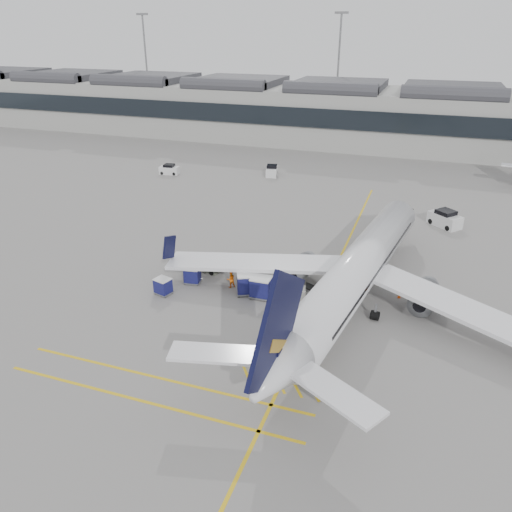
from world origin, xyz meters
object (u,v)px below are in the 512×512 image
(belt_loader, at_px, (312,298))
(ramp_agent_a, at_px, (304,263))
(ramp_agent_b, at_px, (231,279))
(pushback_tug, at_px, (209,264))
(airliner_main, at_px, (356,272))
(baggage_cart_a, at_px, (247,283))

(belt_loader, relative_size, ramp_agent_a, 2.58)
(belt_loader, height_order, ramp_agent_a, belt_loader)
(ramp_agent_b, xyz_separation_m, pushback_tug, (-3.48, 2.63, -0.19))
(airliner_main, xyz_separation_m, belt_loader, (-3.52, -1.30, -2.55))
(baggage_cart_a, bearing_deg, belt_loader, -22.46)
(ramp_agent_a, bearing_deg, baggage_cart_a, -138.43)
(ramp_agent_a, relative_size, ramp_agent_b, 1.06)
(airliner_main, xyz_separation_m, pushback_tug, (-15.00, 1.78, -2.43))
(airliner_main, distance_m, pushback_tug, 15.30)
(baggage_cart_a, xyz_separation_m, pushback_tug, (-5.37, 3.28, -0.43))
(airliner_main, relative_size, belt_loader, 8.41)
(baggage_cart_a, distance_m, ramp_agent_b, 2.01)
(ramp_agent_a, xyz_separation_m, pushback_tug, (-9.18, -2.92, -0.24))
(airliner_main, bearing_deg, baggage_cart_a, -162.66)
(ramp_agent_a, bearing_deg, pushback_tug, -179.21)
(baggage_cart_a, bearing_deg, ramp_agent_b, 136.66)
(ramp_agent_b, height_order, pushback_tug, ramp_agent_b)
(pushback_tug, bearing_deg, ramp_agent_b, -21.16)
(pushback_tug, bearing_deg, ramp_agent_a, 33.64)
(belt_loader, height_order, pushback_tug, belt_loader)
(ramp_agent_a, xyz_separation_m, ramp_agent_b, (-5.70, -5.55, -0.06))
(ramp_agent_b, bearing_deg, baggage_cart_a, 119.49)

